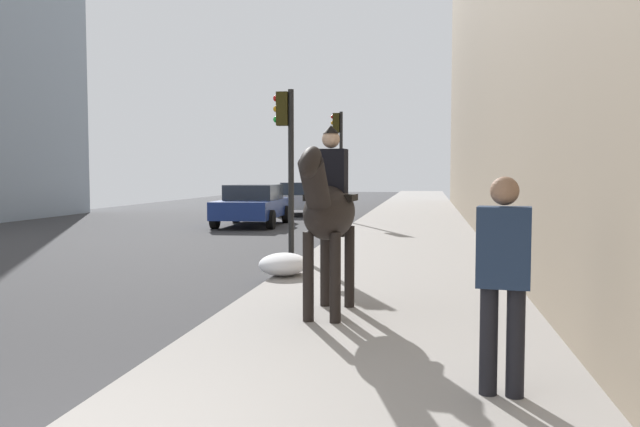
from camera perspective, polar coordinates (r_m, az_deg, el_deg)
mounted_horse_near at (r=7.74m, az=0.77°, el=0.35°), size 2.15×0.65×2.31m
pedestrian_greeting at (r=5.15m, az=15.94°, el=-4.91°), size 0.31×0.43×1.70m
car_near_lane at (r=22.74m, az=-5.98°, el=0.84°), size 4.54×2.25×1.44m
car_mid_lane at (r=28.38m, az=-1.44°, el=1.41°), size 3.85×2.04×1.44m
traffic_light_near_curb at (r=13.56m, az=-2.97°, el=6.02°), size 0.20×0.44×3.59m
traffic_light_far_curb at (r=23.51m, az=1.67°, el=5.72°), size 0.20×0.44×4.07m
snow_pile_far at (r=10.94m, az=-3.27°, el=-4.50°), size 1.07×0.82×0.37m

